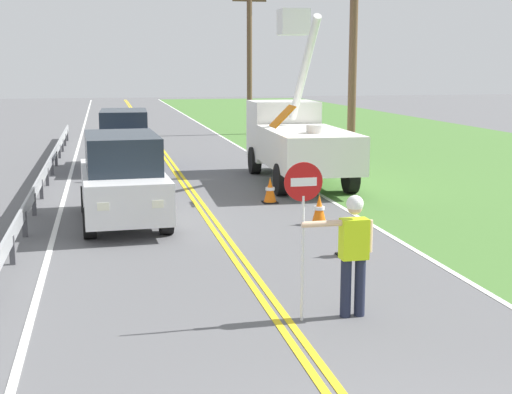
{
  "coord_description": "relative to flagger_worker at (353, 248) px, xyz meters",
  "views": [
    {
      "loc": [
        -2.45,
        -4.77,
        3.67
      ],
      "look_at": [
        0.35,
        8.4,
        1.2
      ],
      "focal_mm": 50.51,
      "sensor_mm": 36.0,
      "label": 1
    }
  ],
  "objects": [
    {
      "name": "grass_verge_right",
      "position": [
        10.55,
        15.1,
        -1.04
      ],
      "size": [
        16.0,
        110.0,
        0.01
      ],
      "primitive_type": "cube",
      "color": "#477533",
      "rests_on": "ground"
    },
    {
      "name": "centerline_yellow_left",
      "position": [
        -1.14,
        15.1,
        -1.04
      ],
      "size": [
        0.11,
        110.0,
        0.01
      ],
      "primitive_type": "cube",
      "color": "yellow",
      "rests_on": "ground"
    },
    {
      "name": "centerline_yellow_right",
      "position": [
        -0.96,
        15.1,
        -1.04
      ],
      "size": [
        0.11,
        110.0,
        0.01
      ],
      "primitive_type": "cube",
      "color": "yellow",
      "rests_on": "ground"
    },
    {
      "name": "edge_line_right",
      "position": [
        2.55,
        15.1,
        -1.04
      ],
      "size": [
        0.12,
        110.0,
        0.01
      ],
      "primitive_type": "cube",
      "color": "silver",
      "rests_on": "ground"
    },
    {
      "name": "edge_line_left",
      "position": [
        -4.65,
        15.1,
        -1.04
      ],
      "size": [
        0.12,
        110.0,
        0.01
      ],
      "primitive_type": "cube",
      "color": "silver",
      "rests_on": "ground"
    },
    {
      "name": "flagger_worker",
      "position": [
        0.0,
        0.0,
        0.0
      ],
      "size": [
        1.09,
        0.25,
        1.83
      ],
      "color": "#1E2338",
      "rests_on": "ground"
    },
    {
      "name": "stop_sign_paddle",
      "position": [
        -0.77,
        -0.01,
        0.66
      ],
      "size": [
        0.56,
        0.04,
        2.33
      ],
      "color": "silver",
      "rests_on": "ground"
    },
    {
      "name": "utility_bucket_truck",
      "position": [
        2.52,
        12.54,
        0.37
      ],
      "size": [
        2.83,
        6.87,
        5.42
      ],
      "color": "white",
      "rests_on": "ground"
    },
    {
      "name": "oncoming_suv_nearest",
      "position": [
        -3.1,
        7.27,
        0.01
      ],
      "size": [
        2.06,
        4.67,
        2.1
      ],
      "color": "silver",
      "rests_on": "ground"
    },
    {
      "name": "oncoming_suv_second",
      "position": [
        -2.77,
        16.53,
        0.01
      ],
      "size": [
        2.06,
        4.67,
        2.1
      ],
      "color": "navy",
      "rests_on": "ground"
    },
    {
      "name": "utility_pole_near",
      "position": [
        4.84,
        13.85,
        3.29
      ],
      "size": [
        1.8,
        0.28,
        8.3
      ],
      "color": "brown",
      "rests_on": "ground"
    },
    {
      "name": "utility_pole_mid",
      "position": [
        4.26,
        28.55,
        2.96
      ],
      "size": [
        1.8,
        0.28,
        7.64
      ],
      "color": "brown",
      "rests_on": "ground"
    },
    {
      "name": "traffic_cone_lead",
      "position": [
        1.09,
        3.3,
        -0.71
      ],
      "size": [
        0.4,
        0.4,
        0.7
      ],
      "color": "orange",
      "rests_on": "ground"
    },
    {
      "name": "traffic_cone_mid",
      "position": [
        1.37,
        6.15,
        -0.71
      ],
      "size": [
        0.4,
        0.4,
        0.7
      ],
      "color": "orange",
      "rests_on": "ground"
    },
    {
      "name": "traffic_cone_tail",
      "position": [
        0.85,
        8.99,
        -0.71
      ],
      "size": [
        0.4,
        0.4,
        0.7
      ],
      "color": "orange",
      "rests_on": "ground"
    },
    {
      "name": "guardrail_left_shoulder",
      "position": [
        -5.25,
        12.0,
        -0.53
      ],
      "size": [
        0.1,
        32.0,
        0.71
      ],
      "color": "#9EA0A3",
      "rests_on": "ground"
    }
  ]
}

